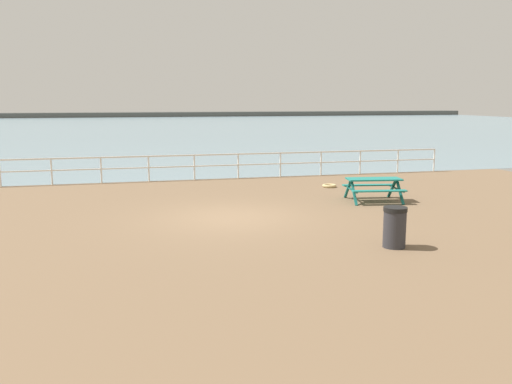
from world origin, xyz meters
The scene contains 7 objects.
ground_plane centered at (0.00, 0.00, -0.10)m, with size 30.00×24.00×0.20m, color brown.
sea_band centered at (0.00, 52.75, 0.00)m, with size 142.00×90.00×0.01m, color gray.
distant_shoreline centered at (0.00, 95.75, 0.00)m, with size 142.00×6.00×1.80m, color #4C4C47.
seaward_railing centered at (0.00, 7.75, 0.75)m, with size 23.07×0.07×1.08m.
picnic_table_near_right centered at (5.20, 1.35, 0.58)m, with size 2.01×1.78×0.80m.
litter_bin centered at (3.05, -4.07, 0.48)m, with size 0.55×0.55×0.95m.
rope_coil centered at (4.86, 4.47, 0.06)m, with size 0.55×0.55×0.11m, color tan.
Camera 1 is at (-3.01, -15.07, 3.39)m, focal length 37.88 mm.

